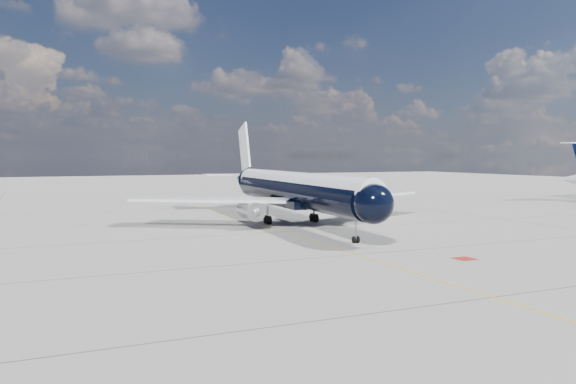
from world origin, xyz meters
name	(u,v)px	position (x,y,z in m)	size (l,w,h in m)	color
ground	(225,214)	(0.00, 30.00, 0.00)	(320.00, 320.00, 0.00)	#99958E
taxiway_centerline	(236,217)	(0.00, 25.00, 0.00)	(0.16, 160.00, 0.01)	gold
red_marking	(465,259)	(6.80, -10.00, 0.00)	(1.60, 1.60, 0.01)	maroon
main_airliner	(292,189)	(4.07, 16.65, 4.06)	(37.18, 45.32, 13.09)	black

